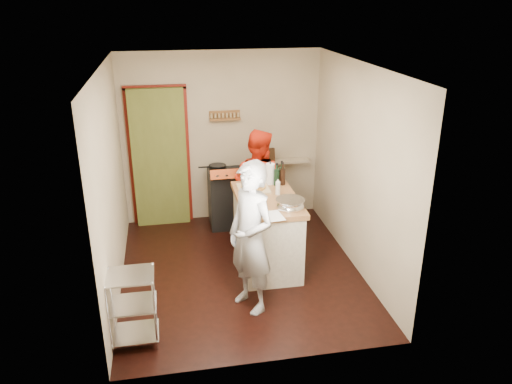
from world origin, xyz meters
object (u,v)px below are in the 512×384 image
person_stripe (251,238)px  person_red (258,185)px  stove (229,197)px  wire_shelving (132,305)px  island (267,230)px

person_stripe → person_red: bearing=137.2°
stove → person_red: 0.69m
wire_shelving → person_red: person_red is taller
stove → person_red: person_red is taller
island → person_red: 0.90m
person_red → person_stripe: bearing=112.8°
island → person_stripe: 1.04m
wire_shelving → person_stripe: size_ratio=0.46×
island → person_stripe: bearing=-112.3°
person_red → wire_shelving: bearing=87.8°
stove → wire_shelving: 2.94m
wire_shelving → stove: bearing=63.1°
wire_shelving → person_stripe: 1.41m
person_red → island: bearing=123.5°
stove → person_red: (0.36, -0.47, 0.36)m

